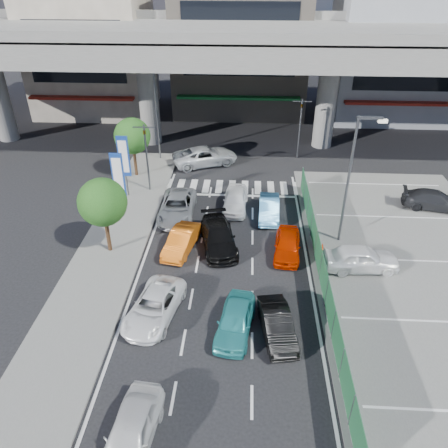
# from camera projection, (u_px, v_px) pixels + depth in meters

# --- Properties ---
(ground) EXTENTS (120.00, 120.00, 0.00)m
(ground) POSITION_uv_depth(u_px,v_px,m) (222.00, 300.00, 22.74)
(ground) COLOR black
(ground) RESTS_ON ground
(parking_lot) EXTENTS (12.00, 28.00, 0.06)m
(parking_lot) POSITION_uv_depth(u_px,v_px,m) (424.00, 283.00, 23.89)
(parking_lot) COLOR #62625F
(parking_lot) RESTS_ON ground
(sidewalk_left) EXTENTS (4.00, 30.00, 0.12)m
(sidewalk_left) POSITION_uv_depth(u_px,v_px,m) (111.00, 250.00, 26.45)
(sidewalk_left) COLOR #62625F
(sidewalk_left) RESTS_ON ground
(fence_run) EXTENTS (0.16, 22.00, 1.80)m
(fence_run) POSITION_uv_depth(u_px,v_px,m) (323.00, 278.00, 22.86)
(fence_run) COLOR #1E5833
(fence_run) RESTS_ON ground
(expressway) EXTENTS (64.00, 14.00, 10.75)m
(expressway) POSITION_uv_depth(u_px,v_px,m) (237.00, 46.00, 36.77)
(expressway) COLOR slate
(expressway) RESTS_ON ground
(building_west) EXTENTS (12.00, 10.90, 13.00)m
(building_west) POSITION_uv_depth(u_px,v_px,m) (92.00, 50.00, 47.20)
(building_west) COLOR gray
(building_west) RESTS_ON ground
(building_center) EXTENTS (14.00, 10.90, 15.00)m
(building_center) POSITION_uv_depth(u_px,v_px,m) (241.00, 40.00, 46.74)
(building_center) COLOR gray
(building_center) RESTS_ON ground
(building_east) EXTENTS (12.00, 10.90, 12.00)m
(building_east) POSITION_uv_depth(u_px,v_px,m) (392.00, 58.00, 45.90)
(building_east) COLOR gray
(building_east) RESTS_ON ground
(traffic_light_left) EXTENTS (1.60, 1.24, 5.20)m
(traffic_light_left) POSITION_uv_depth(u_px,v_px,m) (145.00, 142.00, 31.14)
(traffic_light_left) COLOR #595B60
(traffic_light_left) RESTS_ON ground
(traffic_light_right) EXTENTS (1.60, 1.24, 5.20)m
(traffic_light_right) POSITION_uv_depth(u_px,v_px,m) (301.00, 114.00, 36.50)
(traffic_light_right) COLOR #595B60
(traffic_light_right) RESTS_ON ground
(street_lamp_right) EXTENTS (1.65, 0.22, 8.00)m
(street_lamp_right) POSITION_uv_depth(u_px,v_px,m) (353.00, 171.00, 24.96)
(street_lamp_right) COLOR #595B60
(street_lamp_right) RESTS_ON ground
(street_lamp_left) EXTENTS (1.65, 0.22, 8.00)m
(street_lamp_left) POSITION_uv_depth(u_px,v_px,m) (158.00, 105.00, 35.79)
(street_lamp_left) COLOR #595B60
(street_lamp_left) RESTS_ON ground
(signboard_near) EXTENTS (0.80, 0.14, 4.70)m
(signboard_near) POSITION_uv_depth(u_px,v_px,m) (118.00, 177.00, 28.25)
(signboard_near) COLOR #595B60
(signboard_near) RESTS_ON ground
(signboard_far) EXTENTS (0.80, 0.14, 4.70)m
(signboard_far) POSITION_uv_depth(u_px,v_px,m) (124.00, 158.00, 30.82)
(signboard_far) COLOR #595B60
(signboard_far) RESTS_ON ground
(tree_near) EXTENTS (2.80, 2.80, 4.80)m
(tree_near) POSITION_uv_depth(u_px,v_px,m) (103.00, 202.00, 24.69)
(tree_near) COLOR #382314
(tree_near) RESTS_ON ground
(tree_far) EXTENTS (2.80, 2.80, 4.80)m
(tree_far) POSITION_uv_depth(u_px,v_px,m) (132.00, 136.00, 33.63)
(tree_far) COLOR #382314
(tree_far) RESTS_ON ground
(van_white_back_left) EXTENTS (2.07, 4.21, 1.38)m
(van_white_back_left) POSITION_uv_depth(u_px,v_px,m) (131.00, 432.00, 15.73)
(van_white_back_left) COLOR silver
(van_white_back_left) RESTS_ON ground
(sedan_white_mid_left) EXTENTS (2.90, 4.79, 1.24)m
(sedan_white_mid_left) POSITION_uv_depth(u_px,v_px,m) (154.00, 307.00, 21.43)
(sedan_white_mid_left) COLOR white
(sedan_white_mid_left) RESTS_ON ground
(taxi_teal_mid) EXTENTS (2.15, 4.10, 1.33)m
(taxi_teal_mid) POSITION_uv_depth(u_px,v_px,m) (235.00, 320.00, 20.56)
(taxi_teal_mid) COLOR teal
(taxi_teal_mid) RESTS_ON ground
(hatch_black_mid_right) EXTENTS (1.91, 3.91, 1.23)m
(hatch_black_mid_right) POSITION_uv_depth(u_px,v_px,m) (277.00, 325.00, 20.39)
(hatch_black_mid_right) COLOR black
(hatch_black_mid_right) RESTS_ON ground
(taxi_orange_left) EXTENTS (2.06, 4.01, 1.26)m
(taxi_orange_left) POSITION_uv_depth(u_px,v_px,m) (181.00, 241.00, 26.29)
(taxi_orange_left) COLOR orange
(taxi_orange_left) RESTS_ON ground
(sedan_black_mid) EXTENTS (2.89, 5.06, 1.38)m
(sedan_black_mid) POSITION_uv_depth(u_px,v_px,m) (218.00, 237.00, 26.57)
(sedan_black_mid) COLOR black
(sedan_black_mid) RESTS_ON ground
(taxi_orange_right) EXTENTS (1.88, 3.89, 1.28)m
(taxi_orange_right) POSITION_uv_depth(u_px,v_px,m) (287.00, 245.00, 25.92)
(taxi_orange_right) COLOR #C52400
(taxi_orange_right) RESTS_ON ground
(wagon_silver_front_left) EXTENTS (2.36, 5.00, 1.38)m
(wagon_silver_front_left) POSITION_uv_depth(u_px,v_px,m) (177.00, 207.00, 29.71)
(wagon_silver_front_left) COLOR #9DA0A4
(wagon_silver_front_left) RESTS_ON ground
(sedan_white_front_mid) EXTENTS (1.81, 4.12, 1.38)m
(sedan_white_front_mid) POSITION_uv_depth(u_px,v_px,m) (235.00, 200.00, 30.56)
(sedan_white_front_mid) COLOR white
(sedan_white_front_mid) RESTS_ON ground
(kei_truck_front_right) EXTENTS (1.45, 3.87, 1.26)m
(kei_truck_front_right) POSITION_uv_depth(u_px,v_px,m) (269.00, 208.00, 29.65)
(kei_truck_front_right) COLOR #4F9ED8
(kei_truck_front_right) RESTS_ON ground
(crossing_wagon_silver) EXTENTS (5.98, 4.40, 1.51)m
(crossing_wagon_silver) POSITION_uv_depth(u_px,v_px,m) (205.00, 156.00, 36.98)
(crossing_wagon_silver) COLOR silver
(crossing_wagon_silver) RESTS_ON ground
(parked_sedan_white) EXTENTS (4.34, 1.95, 1.45)m
(parked_sedan_white) POSITION_uv_depth(u_px,v_px,m) (361.00, 258.00, 24.55)
(parked_sedan_white) COLOR white
(parked_sedan_white) RESTS_ON parking_lot
(parked_sedan_dgrey) EXTENTS (4.68, 2.64, 1.28)m
(parked_sedan_dgrey) POSITION_uv_depth(u_px,v_px,m) (435.00, 200.00, 30.50)
(parked_sedan_dgrey) COLOR #27282B
(parked_sedan_dgrey) RESTS_ON parking_lot
(traffic_cone) EXTENTS (0.43, 0.43, 0.68)m
(traffic_cone) POSITION_uv_depth(u_px,v_px,m) (322.00, 248.00, 26.09)
(traffic_cone) COLOR #F7370D
(traffic_cone) RESTS_ON parking_lot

